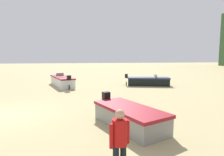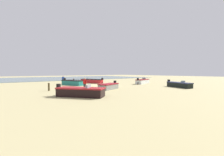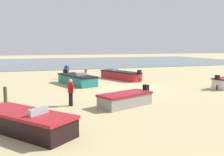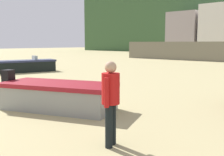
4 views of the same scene
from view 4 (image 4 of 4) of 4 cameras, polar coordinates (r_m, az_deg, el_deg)
harbor_pier at (r=31.72m, az=19.01°, el=5.38°), size 19.45×2.40×2.08m
townhouse_far_left at (r=51.38m, az=15.38°, el=9.12°), size 5.57×5.39×7.40m
townhouse_left at (r=48.93m, az=22.55°, el=9.41°), size 6.63×5.71×8.24m
boat_grey_1 at (r=8.15m, az=-11.37°, el=-3.68°), size 3.69×2.56×1.11m
boat_black_5 at (r=19.12m, az=-17.95°, el=2.45°), size 2.29×4.35×1.12m
beach_walker_foreground at (r=5.06m, az=-0.28°, el=-3.98°), size 0.44×0.52×1.62m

